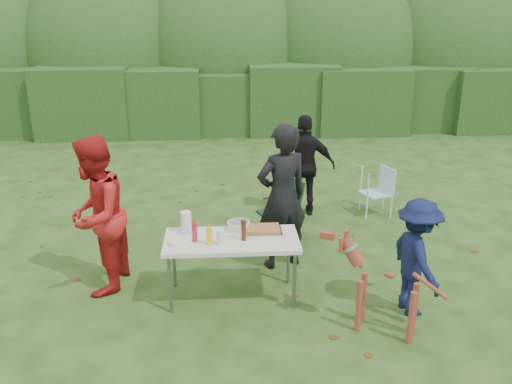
{
  "coord_description": "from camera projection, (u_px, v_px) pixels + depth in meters",
  "views": [
    {
      "loc": [
        -0.07,
        -5.48,
        3.3
      ],
      "look_at": [
        0.32,
        0.79,
        1.0
      ],
      "focal_mm": 38.0,
      "sensor_mm": 36.0,
      "label": 1
    }
  ],
  "objects": [
    {
      "name": "person_cook",
      "position": [
        282.0,
        197.0,
        6.71
      ],
      "size": [
        0.8,
        0.66,
        1.87
      ],
      "primitive_type": "imported",
      "rotation": [
        0.0,
        0.0,
        3.52
      ],
      "color": "black",
      "rests_on": "ground"
    },
    {
      "name": "person_black_puffy",
      "position": [
        305.0,
        166.0,
        8.39
      ],
      "size": [
        0.98,
        0.51,
        1.59
      ],
      "primitive_type": "imported",
      "rotation": [
        0.0,
        0.0,
        3.0
      ],
      "color": "black",
      "rests_on": "ground"
    },
    {
      "name": "paper_towel_roll",
      "position": [
        186.0,
        223.0,
        6.12
      ],
      "size": [
        0.12,
        0.12,
        0.26
      ],
      "primitive_type": "cylinder",
      "color": "white",
      "rests_on": "folding_table"
    },
    {
      "name": "beer_bottle",
      "position": [
        244.0,
        230.0,
        5.95
      ],
      "size": [
        0.06,
        0.06,
        0.24
      ],
      "primitive_type": "cylinder",
      "color": "#47230F",
      "rests_on": "folding_table"
    },
    {
      "name": "pasta_bowl",
      "position": [
        239.0,
        226.0,
        6.23
      ],
      "size": [
        0.26,
        0.26,
        0.1
      ],
      "primitive_type": "cylinder",
      "color": "silver",
      "rests_on": "folding_table"
    },
    {
      "name": "ground",
      "position": [
        232.0,
        297.0,
        6.28
      ],
      "size": [
        80.0,
        80.0,
        0.0
      ],
      "primitive_type": "plane",
      "color": "#1E4211"
    },
    {
      "name": "focaccia_bread",
      "position": [
        262.0,
        229.0,
        6.19
      ],
      "size": [
        0.4,
        0.26,
        0.04
      ],
      "primitive_type": "cube",
      "color": "#A46D39",
      "rests_on": "food_tray"
    },
    {
      "name": "folding_table",
      "position": [
        232.0,
        243.0,
        6.05
      ],
      "size": [
        1.5,
        0.7,
        0.74
      ],
      "color": "silver",
      "rests_on": "ground"
    },
    {
      "name": "lawn_chair",
      "position": [
        376.0,
        191.0,
        8.51
      ],
      "size": [
        0.58,
        0.58,
        0.77
      ],
      "primitive_type": null,
      "rotation": [
        0.0,
        0.0,
        3.48
      ],
      "color": "#4F91C5",
      "rests_on": "ground"
    },
    {
      "name": "ketchup_bottle",
      "position": [
        195.0,
        232.0,
        5.93
      ],
      "size": [
        0.06,
        0.06,
        0.22
      ],
      "primitive_type": "cylinder",
      "color": "#B6262D",
      "rests_on": "folding_table"
    },
    {
      "name": "person_red_jacket",
      "position": [
        96.0,
        216.0,
        6.16
      ],
      "size": [
        0.82,
        0.99,
        1.86
      ],
      "primitive_type": "imported",
      "rotation": [
        0.0,
        0.0,
        -1.71
      ],
      "color": "red",
      "rests_on": "ground"
    },
    {
      "name": "camping_chair",
      "position": [
        279.0,
        210.0,
        7.58
      ],
      "size": [
        0.74,
        0.74,
        0.9
      ],
      "primitive_type": null,
      "rotation": [
        0.0,
        0.0,
        3.55
      ],
      "color": "#16351E",
      "rests_on": "ground"
    },
    {
      "name": "hedge_row",
      "position": [
        225.0,
        99.0,
        13.48
      ],
      "size": [
        22.0,
        1.4,
        1.7
      ],
      "primitive_type": "cube",
      "color": "#23471C",
      "rests_on": "ground"
    },
    {
      "name": "plate_stack",
      "position": [
        180.0,
        241.0,
        5.9
      ],
      "size": [
        0.24,
        0.24,
        0.05
      ],
      "primitive_type": "cylinder",
      "color": "white",
      "rests_on": "folding_table"
    },
    {
      "name": "shrub_backdrop",
      "position": [
        224.0,
        60.0,
        14.72
      ],
      "size": [
        20.0,
        2.6,
        3.2
      ],
      "primitive_type": "ellipsoid",
      "color": "#3D6628",
      "rests_on": "ground"
    },
    {
      "name": "dog",
      "position": [
        388.0,
        289.0,
        5.46
      ],
      "size": [
        1.13,
        0.86,
        1.0
      ],
      "primitive_type": null,
      "rotation": [
        0.0,
        0.0,
        2.66
      ],
      "color": "brown",
      "rests_on": "ground"
    },
    {
      "name": "mustard_bottle",
      "position": [
        209.0,
        236.0,
        5.85
      ],
      "size": [
        0.06,
        0.06,
        0.2
      ],
      "primitive_type": "cylinder",
      "color": "yellow",
      "rests_on": "folding_table"
    },
    {
      "name": "food_tray",
      "position": [
        262.0,
        231.0,
        6.2
      ],
      "size": [
        0.45,
        0.3,
        0.02
      ],
      "primitive_type": "cube",
      "color": "#B7B7BA",
      "rests_on": "folding_table"
    },
    {
      "name": "child",
      "position": [
        417.0,
        257.0,
        5.78
      ],
      "size": [
        0.61,
        0.91,
        1.31
      ],
      "primitive_type": "imported",
      "rotation": [
        0.0,
        0.0,
        1.73
      ],
      "color": "#0F163D",
      "rests_on": "ground"
    },
    {
      "name": "cup_stack",
      "position": [
        220.0,
        238.0,
        5.83
      ],
      "size": [
        0.08,
        0.08,
        0.18
      ],
      "primitive_type": "cylinder",
      "color": "white",
      "rests_on": "folding_table"
    }
  ]
}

